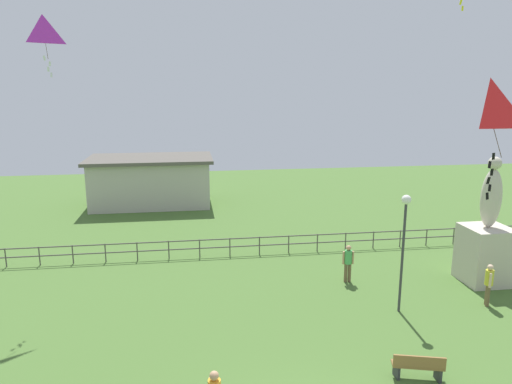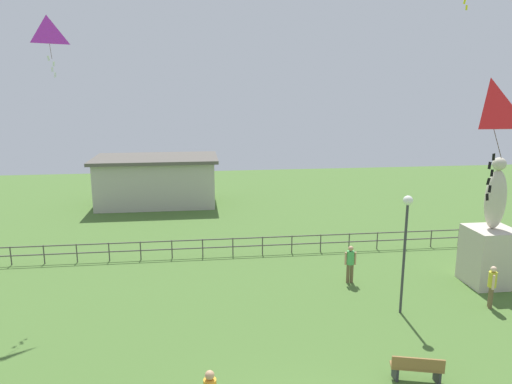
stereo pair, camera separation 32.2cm
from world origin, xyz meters
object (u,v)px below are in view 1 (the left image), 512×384
(person_1, at_px, (348,261))
(kite_2, at_px, (488,109))
(person_0, at_px, (489,282))
(statue_monument, at_px, (486,245))
(kite_0, at_px, (44,31))
(park_bench, at_px, (418,366))
(lamppost, at_px, (404,228))

(person_1, bearing_deg, kite_2, -80.18)
(person_0, distance_m, person_1, 5.65)
(statue_monument, bearing_deg, kite_0, 171.22)
(park_bench, xyz_separation_m, kite_2, (1.60, 0.31, 7.47))
(lamppost, relative_size, kite_2, 1.45)
(statue_monument, relative_size, kite_0, 2.31)
(person_1, relative_size, kite_2, 0.53)
(park_bench, distance_m, person_0, 6.68)
(statue_monument, distance_m, person_0, 2.68)
(park_bench, xyz_separation_m, person_0, (5.11, 4.26, 0.53))
(person_0, bearing_deg, person_1, 146.76)
(kite_0, distance_m, kite_2, 16.70)
(kite_2, bearing_deg, statue_monument, 52.18)
(lamppost, relative_size, person_0, 2.69)
(lamppost, bearing_deg, kite_2, -87.30)
(park_bench, relative_size, kite_2, 0.49)
(person_0, bearing_deg, lamppost, 179.33)
(person_0, bearing_deg, park_bench, -140.16)
(park_bench, bearing_deg, person_1, 87.02)
(lamppost, bearing_deg, park_bench, -108.19)
(park_bench, relative_size, person_0, 0.90)
(kite_0, bearing_deg, park_bench, -37.59)
(statue_monument, distance_m, person_1, 6.12)
(person_0, bearing_deg, statue_monument, 59.92)
(statue_monument, height_order, kite_0, kite_0)
(person_0, height_order, kite_2, kite_2)
(kite_0, xyz_separation_m, kite_2, (13.75, -9.04, -2.82))
(statue_monument, height_order, kite_2, kite_2)
(kite_2, bearing_deg, person_1, 99.82)
(statue_monument, height_order, person_0, statue_monument)
(lamppost, xyz_separation_m, kite_0, (-13.56, 5.04, 7.40))
(park_bench, bearing_deg, person_0, 39.84)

